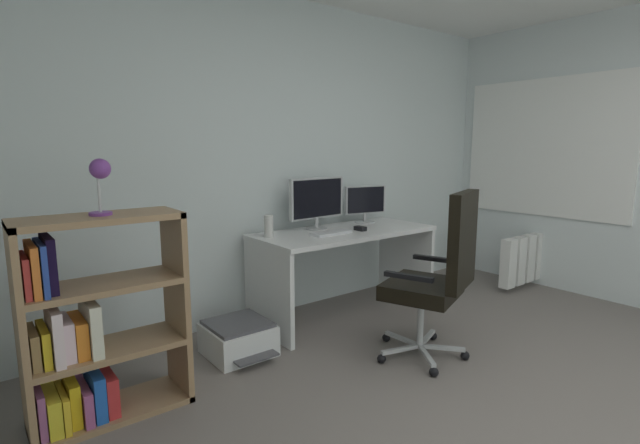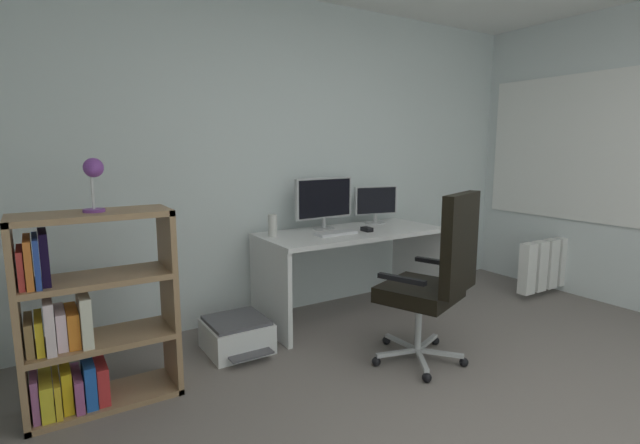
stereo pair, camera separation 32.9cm
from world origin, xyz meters
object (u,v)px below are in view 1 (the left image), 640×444
(computer_mouse, at_px, (360,229))
(office_chair, at_px, (439,272))
(desk, at_px, (345,252))
(bookshelf, at_px, (89,332))
(radiator, at_px, (532,257))
(monitor_secondary, at_px, (365,202))
(keyboard, at_px, (331,233))
(desk_lamp, at_px, (100,176))
(desktop_speaker, at_px, (269,226))
(printer, at_px, (238,338))
(monitor_main, at_px, (317,200))

(computer_mouse, bearing_deg, office_chair, -99.59)
(desk, distance_m, bookshelf, 2.08)
(radiator, bearing_deg, bookshelf, 177.51)
(monitor_secondary, relative_size, keyboard, 1.19)
(desk_lamp, bearing_deg, keyboard, 9.76)
(desktop_speaker, height_order, printer, desktop_speaker)
(desk_lamp, relative_size, printer, 0.56)
(desk, relative_size, monitor_secondary, 3.83)
(desk, bearing_deg, bookshelf, -169.78)
(desktop_speaker, distance_m, bookshelf, 1.51)
(computer_mouse, xyz_separation_m, printer, (-1.17, -0.04, -0.63))
(monitor_main, xyz_separation_m, office_chair, (0.08, -1.20, -0.37))
(keyboard, xyz_separation_m, office_chair, (0.13, -0.95, -0.13))
(office_chair, bearing_deg, desk_lamp, 160.61)
(desk, xyz_separation_m, monitor_secondary, (0.40, 0.18, 0.38))
(computer_mouse, xyz_separation_m, bookshelf, (-2.13, -0.27, -0.27))
(monitor_main, xyz_separation_m, desk_lamp, (-1.78, -0.55, 0.29))
(monitor_secondary, height_order, bookshelf, bookshelf)
(keyboard, bearing_deg, monitor_secondary, 20.92)
(keyboard, xyz_separation_m, printer, (-0.88, -0.07, -0.63))
(monitor_main, distance_m, printer, 1.31)
(keyboard, xyz_separation_m, bookshelf, (-1.84, -0.30, -0.26))
(bookshelf, xyz_separation_m, radiator, (4.11, -0.18, -0.18))
(monitor_secondary, relative_size, office_chair, 0.35)
(radiator, bearing_deg, monitor_main, 161.88)
(printer, bearing_deg, monitor_main, 18.91)
(desk_lamp, distance_m, radiator, 4.12)
(monitor_secondary, bearing_deg, office_chair, -111.20)
(office_chair, bearing_deg, computer_mouse, 80.32)
(printer, bearing_deg, desktop_speaker, 32.43)
(desk, relative_size, desktop_speaker, 9.08)
(desk_lamp, bearing_deg, bookshelf, 179.97)
(desk, bearing_deg, monitor_secondary, 24.42)
(desk, distance_m, monitor_main, 0.50)
(desk, distance_m, printer, 1.17)
(monitor_main, xyz_separation_m, desktop_speaker, (-0.50, -0.05, -0.16))
(monitor_main, bearing_deg, desktop_speaker, -174.58)
(desk, distance_m, desktop_speaker, 0.72)
(desk, bearing_deg, radiator, -14.85)
(keyboard, distance_m, radiator, 2.36)
(computer_mouse, bearing_deg, keyboard, 175.46)
(computer_mouse, distance_m, desk_lamp, 2.11)
(desk, distance_m, desk_lamp, 2.10)
(office_chair, height_order, radiator, office_chair)
(desk, bearing_deg, desktop_speaker, 168.65)
(monitor_secondary, xyz_separation_m, office_chair, (-0.47, -1.20, -0.31))
(desk, height_order, computer_mouse, computer_mouse)
(computer_mouse, relative_size, office_chair, 0.09)
(printer, height_order, radiator, radiator)
(computer_mouse, bearing_deg, desk_lamp, -172.19)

